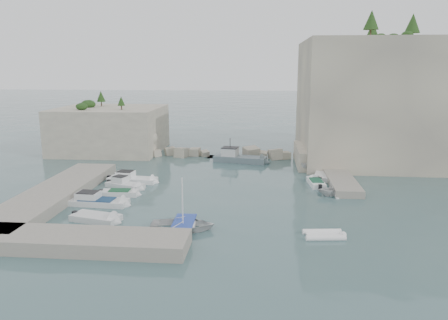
# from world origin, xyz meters

# --- Properties ---
(ground) EXTENTS (400.00, 400.00, 0.00)m
(ground) POSITION_xyz_m (0.00, 0.00, 0.00)
(ground) COLOR #436365
(ground) RESTS_ON ground
(cliff_east) EXTENTS (26.00, 22.00, 17.00)m
(cliff_east) POSITION_xyz_m (23.00, 23.00, 8.50)
(cliff_east) COLOR beige
(cliff_east) RESTS_ON ground
(cliff_terrace) EXTENTS (8.00, 10.00, 2.50)m
(cliff_terrace) POSITION_xyz_m (13.00, 18.00, 1.25)
(cliff_terrace) COLOR beige
(cliff_terrace) RESTS_ON ground
(outcrop_west) EXTENTS (16.00, 14.00, 7.00)m
(outcrop_west) POSITION_xyz_m (-20.00, 25.00, 3.50)
(outcrop_west) COLOR beige
(outcrop_west) RESTS_ON ground
(quay_west) EXTENTS (5.00, 24.00, 1.10)m
(quay_west) POSITION_xyz_m (-17.00, -1.00, 0.55)
(quay_west) COLOR #9E9689
(quay_west) RESTS_ON ground
(quay_south) EXTENTS (18.00, 4.00, 1.10)m
(quay_south) POSITION_xyz_m (-10.00, -12.50, 0.55)
(quay_south) COLOR #9E9689
(quay_south) RESTS_ON ground
(ledge_east) EXTENTS (3.00, 16.00, 0.80)m
(ledge_east) POSITION_xyz_m (13.50, 10.00, 0.40)
(ledge_east) COLOR #9E9689
(ledge_east) RESTS_ON ground
(breakwater) EXTENTS (28.00, 3.00, 1.40)m
(breakwater) POSITION_xyz_m (-1.00, 22.00, 0.70)
(breakwater) COLOR beige
(breakwater) RESTS_ON ground
(motorboat_a) EXTENTS (6.50, 2.55, 1.40)m
(motorboat_a) POSITION_xyz_m (-10.94, 6.53, 0.00)
(motorboat_a) COLOR white
(motorboat_a) RESTS_ON ground
(motorboat_b) EXTENTS (5.19, 3.27, 1.40)m
(motorboat_b) POSITION_xyz_m (-11.02, 4.00, 0.00)
(motorboat_b) COLOR silver
(motorboat_b) RESTS_ON ground
(motorboat_c) EXTENTS (4.33, 1.74, 0.70)m
(motorboat_c) POSITION_xyz_m (-10.67, 1.03, 0.00)
(motorboat_c) COLOR silver
(motorboat_c) RESTS_ON ground
(motorboat_d) EXTENTS (6.87, 2.44, 1.40)m
(motorboat_d) POSITION_xyz_m (-11.87, -2.23, 0.00)
(motorboat_d) COLOR silver
(motorboat_d) RESTS_ON ground
(motorboat_e) EXTENTS (5.10, 3.06, 0.70)m
(motorboat_e) POSITION_xyz_m (-10.28, -6.65, 0.00)
(motorboat_e) COLOR silver
(motorboat_e) RESTS_ON ground
(rowboat) EXTENTS (5.48, 4.00, 1.11)m
(rowboat) POSITION_xyz_m (-2.18, -8.03, 0.00)
(rowboat) COLOR silver
(rowboat) RESTS_ON ground
(inflatable_dinghy) EXTENTS (3.65, 2.08, 0.44)m
(inflatable_dinghy) POSITION_xyz_m (9.41, -8.62, 0.00)
(inflatable_dinghy) COLOR white
(inflatable_dinghy) RESTS_ON ground
(tender_east_a) EXTENTS (3.62, 3.30, 1.64)m
(tender_east_a) POSITION_xyz_m (11.74, 3.11, 0.00)
(tender_east_a) COLOR silver
(tender_east_a) RESTS_ON ground
(tender_east_b) EXTENTS (1.93, 4.57, 0.70)m
(tender_east_b) POSITION_xyz_m (10.58, 7.16, 0.00)
(tender_east_b) COLOR white
(tender_east_b) RESTS_ON ground
(tender_east_c) EXTENTS (2.83, 5.55, 0.70)m
(tender_east_c) POSITION_xyz_m (11.71, 10.70, 0.00)
(tender_east_c) COLOR silver
(tender_east_c) RESTS_ON ground
(tender_east_d) EXTENTS (4.60, 2.97, 1.66)m
(tender_east_d) POSITION_xyz_m (11.08, 13.92, 0.00)
(tender_east_d) COLOR silver
(tender_east_d) RESTS_ON ground
(work_boat) EXTENTS (8.48, 4.05, 2.20)m
(work_boat) POSITION_xyz_m (1.15, 18.59, 0.00)
(work_boat) COLOR slate
(work_boat) RESTS_ON ground
(rowboat_mast) EXTENTS (0.10, 0.10, 4.20)m
(rowboat_mast) POSITION_xyz_m (-2.18, -8.03, 2.65)
(rowboat_mast) COLOR white
(rowboat_mast) RESTS_ON rowboat
(vegetation) EXTENTS (53.48, 13.88, 13.40)m
(vegetation) POSITION_xyz_m (17.83, 24.40, 17.93)
(vegetation) COLOR #1E4219
(vegetation) RESTS_ON ground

